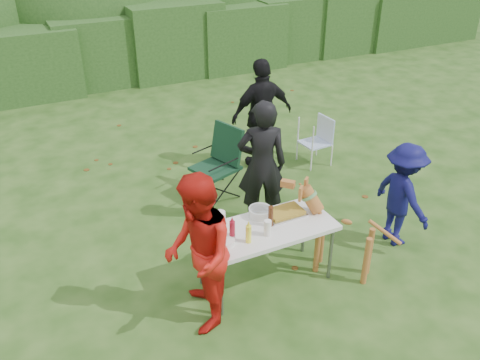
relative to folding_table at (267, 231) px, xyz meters
name	(u,v)px	position (x,y,z in m)	size (l,w,h in m)	color
ground	(272,284)	(0.03, -0.10, -0.69)	(80.00, 80.00, 0.00)	#1E4211
hedge_row	(101,47)	(0.03, 7.90, 0.16)	(22.00, 1.40, 1.70)	#23471C
shrub_backdrop	(82,2)	(0.03, 9.50, 0.91)	(20.00, 2.60, 3.20)	#3D6628
folding_table	(267,231)	(0.00, 0.00, 0.00)	(1.50, 0.70, 0.74)	silver
person_cook	(262,165)	(0.52, 1.08, 0.19)	(0.64, 0.42, 1.75)	black
person_red_jacket	(198,254)	(-0.90, -0.25, 0.16)	(0.82, 0.64, 1.69)	red
person_black_puffy	(262,115)	(1.33, 2.56, 0.20)	(1.04, 0.43, 1.77)	black
child	(402,195)	(1.87, -0.06, -0.01)	(0.87, 0.50, 1.35)	#0D0E49
dog	(345,234)	(0.87, -0.26, -0.15)	(1.12, 0.45, 1.07)	#A3622D
camping_chair	(215,164)	(0.26, 1.98, -0.16)	(0.66, 0.66, 1.06)	#11331F
lawn_chair	(315,141)	(2.15, 2.24, -0.29)	(0.46, 0.46, 0.79)	#577FCA
food_tray	(285,214)	(0.30, 0.13, 0.06)	(0.45, 0.30, 0.02)	#B7B7BA
focaccia_bread	(285,212)	(0.30, 0.13, 0.09)	(0.40, 0.26, 0.04)	olive
mustard_bottle	(248,234)	(-0.30, -0.15, 0.15)	(0.06, 0.06, 0.20)	#F9F733
ketchup_bottle	(232,230)	(-0.43, -0.03, 0.16)	(0.06, 0.06, 0.22)	maroon
beer_bottle	(271,216)	(0.05, 0.01, 0.17)	(0.06, 0.06, 0.24)	#47230F
paper_towel_roll	(220,222)	(-0.50, 0.13, 0.18)	(0.12, 0.12, 0.26)	white
cup_stack	(268,228)	(-0.07, -0.13, 0.14)	(0.08, 0.08, 0.18)	white
pasta_bowl	(260,212)	(0.04, 0.22, 0.10)	(0.26, 0.26, 0.10)	silver
plate_stack	(224,241)	(-0.54, -0.06, 0.08)	(0.24, 0.24, 0.05)	white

